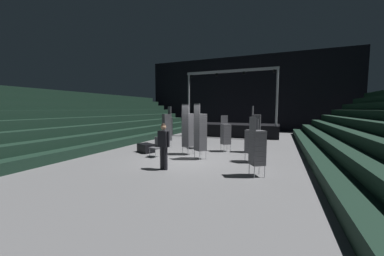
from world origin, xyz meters
The scene contains 16 objects.
ground_plane centered at (0.00, 0.00, -0.05)m, with size 22.00×30.00×0.10m, color slate.
arena_end_wall centered at (0.00, 15.00, 4.00)m, with size 22.00×0.30×8.00m, color black.
bleacher_bank_left centered at (-8.00, 1.00, 1.80)m, with size 6.00×24.00×3.60m.
stage_riser centered at (0.00, 9.54, 0.60)m, with size 7.66×3.06×5.44m.
man_with_tie centered at (-0.25, -2.04, 1.01)m, with size 0.57×0.30×1.78m.
chair_stack_front_left centered at (-0.49, 2.70, 0.86)m, with size 0.62×0.62×1.71m.
chair_stack_front_right centered at (-0.50, 0.86, 1.28)m, with size 0.54×0.54×2.56m.
chair_stack_mid_left centered at (2.71, 0.45, 0.94)m, with size 0.56×0.56×1.88m.
chair_stack_mid_right centered at (3.13, -1.56, 1.03)m, with size 0.61×0.61×2.05m.
chair_stack_mid_centre centered at (-2.51, 2.34, 1.24)m, with size 0.62×0.62×2.48m.
chair_stack_rear_left centered at (1.11, 2.36, 0.98)m, with size 0.62×0.62×1.96m.
chair_stack_rear_right centered at (-3.63, 4.79, 0.86)m, with size 0.61×0.61×1.71m.
chair_stack_rear_centre centered at (0.44, 0.14, 1.28)m, with size 0.61×0.61×2.56m.
chair_stack_aisle_left centered at (2.66, 2.73, 1.24)m, with size 0.45×0.45×2.48m.
equipment_road_case centered at (-2.78, 0.51, 0.23)m, with size 0.90×0.60×0.46m, color black.
loose_chair_near_man centered at (-1.69, -0.22, 0.53)m, with size 0.53×0.53×0.95m.
Camera 1 is at (3.81, -9.13, 2.32)m, focal length 20.16 mm.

